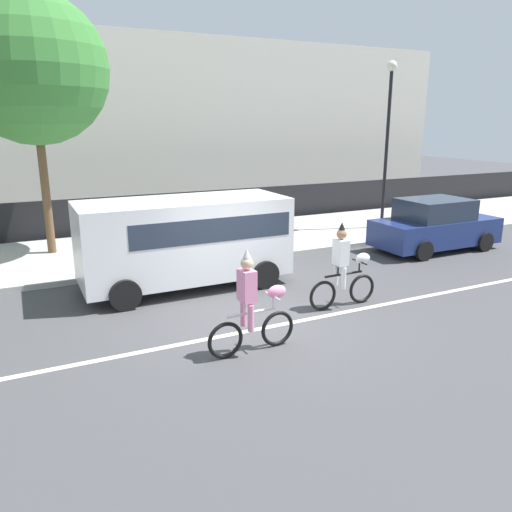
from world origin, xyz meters
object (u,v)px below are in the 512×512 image
Objects in this scene: parade_cyclist_zebra at (344,270)px; parked_van_white at (187,236)px; street_lamp_post at (388,121)px; parade_cyclist_pink at (253,307)px; parked_car_navy at (435,226)px.

parade_cyclist_zebra is 0.38× the size of parked_van_white.
parade_cyclist_zebra is at bearing -135.22° from street_lamp_post.
parked_van_white is 9.45m from street_lamp_post.
parked_van_white reaches higher than parade_cyclist_zebra.
parade_cyclist_pink is 0.33× the size of street_lamp_post.
parade_cyclist_pink is 9.32m from parked_car_navy.
parked_van_white is at bearing 132.35° from parade_cyclist_zebra.
parade_cyclist_pink is at bearing -92.16° from parked_van_white.
parade_cyclist_zebra is 8.92m from street_lamp_post.
parade_cyclist_pink is at bearing -153.87° from parked_car_navy.
street_lamp_post is (5.92, 5.88, 3.15)m from parade_cyclist_zebra.
parade_cyclist_zebra is at bearing -47.65° from parked_van_white.
parked_van_white is at bearing -160.66° from street_lamp_post.
parade_cyclist_zebra is at bearing -152.29° from parked_car_navy.
parked_van_white is at bearing 87.84° from parade_cyclist_pink.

